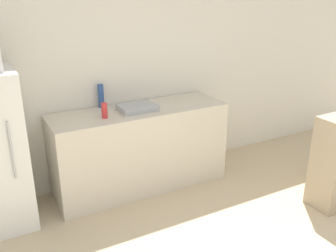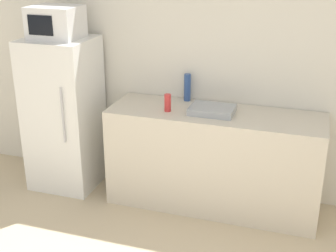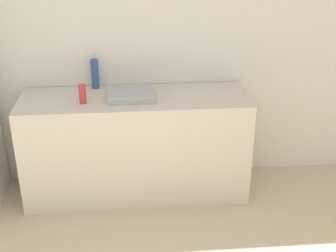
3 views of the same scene
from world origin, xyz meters
name	(u,v)px [view 1 (image 1 of 3)]	position (x,y,z in m)	size (l,w,h in m)	color
wall_back	(130,70)	(0.00, 2.85, 1.30)	(8.00, 0.06, 2.60)	silver
counter	(140,148)	(-0.06, 2.50, 0.47)	(1.95, 0.62, 0.94)	beige
sink_basin	(137,107)	(-0.09, 2.48, 0.97)	(0.39, 0.29, 0.06)	#9EA3A8
bottle_tall	(101,96)	(-0.39, 2.75, 1.07)	(0.06, 0.06, 0.26)	#2D4C8C
bottle_short	(104,110)	(-0.48, 2.40, 1.02)	(0.06, 0.06, 0.16)	red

